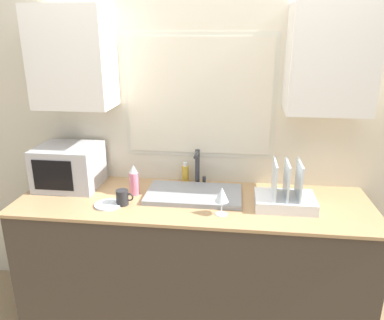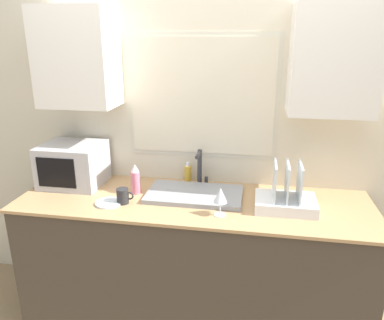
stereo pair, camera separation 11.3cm
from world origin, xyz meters
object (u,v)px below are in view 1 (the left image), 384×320
object	(u,v)px
dish_rack	(285,197)
spray_bottle	(134,180)
soap_bottle	(185,174)
wine_glass	(222,195)
faucet	(198,166)
microwave	(69,166)
mug_near_sink	(123,197)

from	to	relation	value
dish_rack	spray_bottle	distance (m)	0.97
soap_bottle	dish_rack	bearing A→B (deg)	-25.95
wine_glass	soap_bottle	bearing A→B (deg)	120.68
dish_rack	faucet	bearing A→B (deg)	153.58
spray_bottle	soap_bottle	size ratio (longest dim) A/B	1.35
faucet	soap_bottle	xyz separation A→B (m)	(-0.09, 0.04, -0.08)
dish_rack	wine_glass	xyz separation A→B (m)	(-0.38, -0.15, 0.06)
wine_glass	faucet	bearing A→B (deg)	113.52
faucet	dish_rack	xyz separation A→B (m)	(0.57, -0.28, -0.08)
faucet	soap_bottle	size ratio (longest dim) A/B	1.68
spray_bottle	microwave	bearing A→B (deg)	170.00
faucet	mug_near_sink	world-z (taller)	faucet
spray_bottle	mug_near_sink	size ratio (longest dim) A/B	1.88
faucet	wine_glass	world-z (taller)	faucet
dish_rack	mug_near_sink	world-z (taller)	dish_rack
soap_bottle	microwave	bearing A→B (deg)	-168.44
spray_bottle	wine_glass	size ratio (longest dim) A/B	1.20
microwave	dish_rack	xyz separation A→B (m)	(1.44, -0.16, -0.08)
dish_rack	wine_glass	bearing A→B (deg)	-158.56
soap_bottle	wine_glass	size ratio (longest dim) A/B	0.88
spray_bottle	mug_near_sink	xyz separation A→B (m)	(-0.03, -0.17, -0.05)
mug_near_sink	wine_glass	distance (m)	0.62
microwave	wine_glass	bearing A→B (deg)	-16.23
soap_bottle	wine_glass	distance (m)	0.55
microwave	wine_glass	size ratio (longest dim) A/B	2.37
soap_bottle	faucet	bearing A→B (deg)	-22.95
soap_bottle	wine_glass	xyz separation A→B (m)	(0.28, -0.47, 0.06)
microwave	dish_rack	size ratio (longest dim) A/B	1.13
spray_bottle	wine_glass	xyz separation A→B (m)	(0.58, -0.23, 0.02)
microwave	mug_near_sink	size ratio (longest dim) A/B	3.73
soap_bottle	mug_near_sink	xyz separation A→B (m)	(-0.34, -0.41, -0.02)
mug_near_sink	spray_bottle	bearing A→B (deg)	79.89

